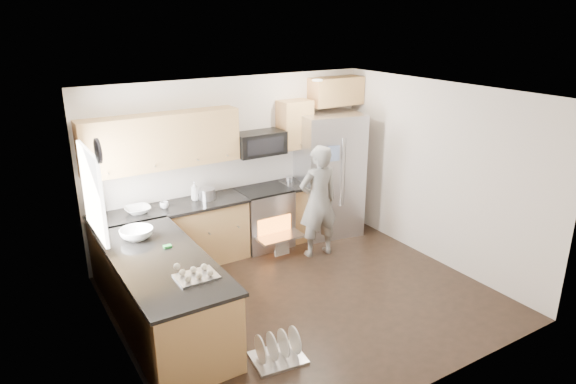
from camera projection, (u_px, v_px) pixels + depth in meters
ground at (305, 298)px, 6.58m from camera, size 4.50×4.50×0.00m
room_shell at (303, 173)px, 6.03m from camera, size 4.54×4.04×2.62m
back_cabinet_run at (205, 196)px, 7.38m from camera, size 4.45×0.64×2.50m
peninsula at (163, 294)px, 5.76m from camera, size 0.96×2.36×1.05m
stove_range at (264, 204)px, 7.89m from camera, size 0.76×0.97×1.79m
refrigerator at (328, 175)px, 8.28m from camera, size 1.09×0.91×1.99m
person at (318, 201)px, 7.52m from camera, size 0.65×0.46×1.70m
dish_rack at (278, 352)px, 5.38m from camera, size 0.59×0.50×0.34m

